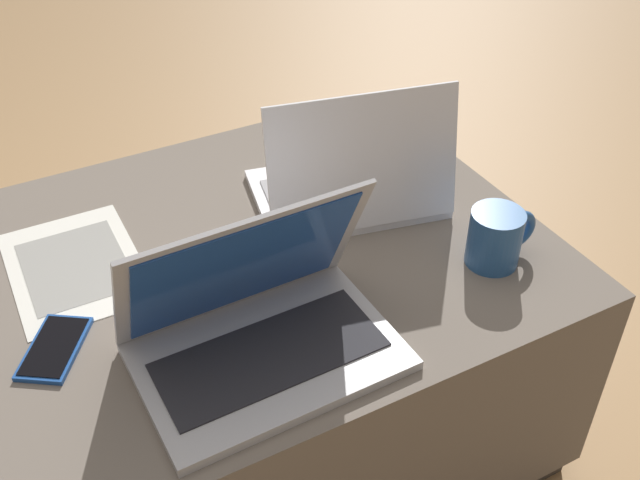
# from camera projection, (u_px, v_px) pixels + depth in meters

# --- Properties ---
(ground_plane) EXTENTS (14.00, 14.00, 0.00)m
(ground_plane) POSITION_uv_depth(u_px,v_px,m) (268.00, 423.00, 1.60)
(ground_plane) COLOR tan
(ottoman) EXTENTS (0.98, 0.81, 0.48)m
(ottoman) POSITION_uv_depth(u_px,v_px,m) (262.00, 343.00, 1.45)
(ottoman) COLOR #3D3832
(ottoman) RESTS_ON ground_plane
(laptop_near) EXTENTS (0.38, 0.26, 0.24)m
(laptop_near) POSITION_uv_depth(u_px,v_px,m) (260.00, 325.00, 1.08)
(laptop_near) COLOR #B7B7BC
(laptop_near) RESTS_ON ottoman
(laptop_far) EXTENTS (0.38, 0.31, 0.26)m
(laptop_far) POSITION_uv_depth(u_px,v_px,m) (351.00, 183.00, 1.37)
(laptop_far) COLOR silver
(laptop_far) RESTS_ON ottoman
(cell_phone) EXTENTS (0.13, 0.15, 0.01)m
(cell_phone) POSITION_uv_depth(u_px,v_px,m) (55.00, 348.00, 1.11)
(cell_phone) COLOR #1E4C9E
(cell_phone) RESTS_ON ottoman
(paper_sheet) EXTENTS (0.21, 0.30, 0.00)m
(paper_sheet) POSITION_uv_depth(u_px,v_px,m) (75.00, 266.00, 1.26)
(paper_sheet) COLOR silver
(paper_sheet) RESTS_ON ottoman
(coffee_mug) EXTENTS (0.13, 0.09, 0.10)m
(coffee_mug) POSITION_uv_depth(u_px,v_px,m) (497.00, 237.00, 1.25)
(coffee_mug) COLOR #285693
(coffee_mug) RESTS_ON ottoman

